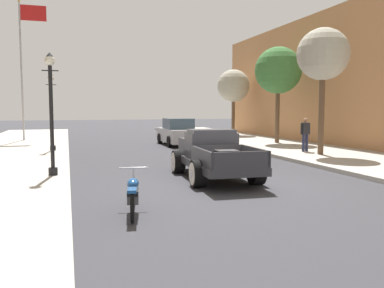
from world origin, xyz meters
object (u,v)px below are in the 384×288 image
(motorcycle_parked, at_px, (133,193))
(street_lamp_near, at_px, (51,105))
(car_background_silver, at_px, (178,133))
(pedestrian_sidewalk_right, at_px, (305,132))
(flagpole, at_px, (25,55))
(hotrod_truck_gunmetal, at_px, (212,154))
(street_lamp_far, at_px, (52,106))
(street_tree_third, at_px, (233,86))
(street_tree_second, at_px, (278,71))
(street_tree_nearest, at_px, (323,55))

(motorcycle_parked, xyz_separation_m, street_lamp_near, (-1.79, 4.89, 1.94))
(car_background_silver, relative_size, pedestrian_sidewalk_right, 2.61)
(flagpole, bearing_deg, street_lamp_near, -82.35)
(street_lamp_near, bearing_deg, hotrod_truck_gunmetal, -11.49)
(motorcycle_parked, xyz_separation_m, flagpole, (-3.89, 20.55, 5.33))
(pedestrian_sidewalk_right, bearing_deg, street_lamp_near, -161.79)
(street_lamp_near, xyz_separation_m, street_lamp_far, (-0.26, 8.04, 0.00))
(hotrod_truck_gunmetal, distance_m, street_tree_third, 19.78)
(street_tree_third, bearing_deg, street_tree_second, -92.60)
(street_tree_nearest, bearing_deg, street_lamp_far, 155.11)
(street_tree_nearest, distance_m, street_tree_third, 14.24)
(hotrod_truck_gunmetal, bearing_deg, flagpole, 113.06)
(street_lamp_far, bearing_deg, flagpole, 103.63)
(street_tree_second, bearing_deg, flagpole, 155.59)
(hotrod_truck_gunmetal, bearing_deg, street_lamp_far, 120.09)
(street_lamp_near, xyz_separation_m, street_tree_nearest, (11.60, 2.54, 2.27))
(street_lamp_near, distance_m, flagpole, 16.15)
(motorcycle_parked, xyz_separation_m, pedestrian_sidewalk_right, (9.81, 8.71, 0.64))
(car_background_silver, bearing_deg, street_tree_third, 44.18)
(street_tree_second, bearing_deg, pedestrian_sidewalk_right, -103.87)
(motorcycle_parked, xyz_separation_m, car_background_silver, (5.18, 15.51, 0.33))
(hotrod_truck_gunmetal, bearing_deg, street_tree_nearest, 28.31)
(street_lamp_far, bearing_deg, street_lamp_near, -88.17)
(hotrod_truck_gunmetal, distance_m, street_tree_nearest, 8.46)
(street_lamp_near, bearing_deg, pedestrian_sidewalk_right, 18.21)
(flagpole, distance_m, street_tree_nearest, 19.00)
(pedestrian_sidewalk_right, relative_size, street_tree_second, 0.28)
(street_tree_third, bearing_deg, flagpole, -176.16)
(street_tree_second, bearing_deg, car_background_silver, 163.42)
(street_lamp_near, xyz_separation_m, street_tree_second, (12.85, 8.87, 2.16))
(flagpole, relative_size, street_tree_third, 1.77)
(pedestrian_sidewalk_right, height_order, street_tree_nearest, street_tree_nearest)
(pedestrian_sidewalk_right, relative_size, street_lamp_far, 0.43)
(flagpole, bearing_deg, street_lamp_far, -76.37)
(pedestrian_sidewalk_right, bearing_deg, street_tree_second, 76.13)
(hotrod_truck_gunmetal, xyz_separation_m, street_lamp_near, (-4.99, 1.02, 1.63))
(street_lamp_near, distance_m, street_lamp_far, 8.05)
(pedestrian_sidewalk_right, relative_size, street_tree_third, 0.32)
(car_background_silver, distance_m, street_tree_third, 9.29)
(pedestrian_sidewalk_right, bearing_deg, street_tree_nearest, -89.81)
(street_lamp_far, height_order, flagpole, flagpole)
(hotrod_truck_gunmetal, distance_m, flagpole, 18.80)
(street_tree_third, bearing_deg, street_tree_nearest, -96.45)
(street_lamp_near, bearing_deg, car_background_silver, 56.75)
(motorcycle_parked, bearing_deg, street_lamp_far, 98.97)
(pedestrian_sidewalk_right, height_order, street_tree_third, street_tree_third)
(motorcycle_parked, bearing_deg, street_tree_second, 51.21)
(street_lamp_far, bearing_deg, pedestrian_sidewalk_right, -19.63)
(street_tree_third, bearing_deg, street_lamp_near, -128.35)
(street_lamp_far, xyz_separation_m, street_tree_nearest, (11.86, -5.50, 2.27))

